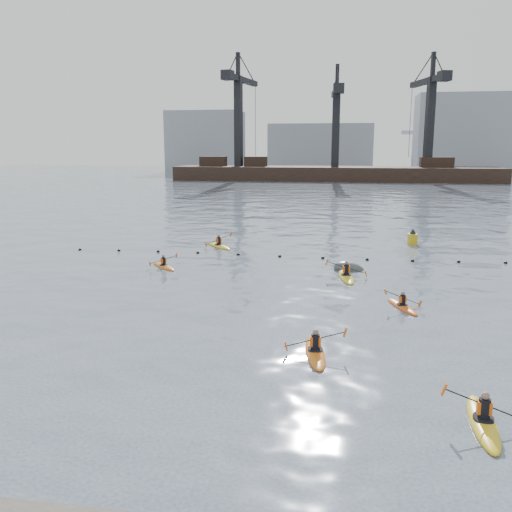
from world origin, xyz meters
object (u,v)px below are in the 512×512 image
object	(u,v)px
kayaker_1	(483,421)
kayaker_4	(402,306)
mooring_buoy	(349,270)
nav_buoy	(412,239)
kayaker_0	(315,351)
kayaker_3	(346,276)
kayaker_2	(164,266)
kayaker_5	(219,245)

from	to	relation	value
kayaker_1	kayaker_4	bearing A→B (deg)	99.00
kayaker_4	mooring_buoy	size ratio (longest dim) A/B	1.44
kayaker_1	nav_buoy	xyz separation A→B (m)	(1.42, 28.88, 0.33)
nav_buoy	kayaker_0	bearing A→B (deg)	-104.51
kayaker_0	kayaker_3	world-z (taller)	kayaker_3
kayaker_0	kayaker_4	distance (m)	7.63
kayaker_2	kayaker_4	xyz separation A→B (m)	(14.20, -6.67, -0.00)
kayaker_5	kayaker_4	bearing A→B (deg)	-90.45
kayaker_5	mooring_buoy	bearing A→B (deg)	-74.25
kayaker_5	nav_buoy	size ratio (longest dim) A/B	2.13
kayaker_4	mooring_buoy	distance (m)	8.22
kayaker_2	kayaker_5	xyz separation A→B (m)	(1.86, 7.56, 0.02)
kayaker_0	mooring_buoy	size ratio (longest dim) A/B	1.73
kayaker_0	nav_buoy	size ratio (longest dim) A/B	2.46
kayaker_3	nav_buoy	size ratio (longest dim) A/B	2.58
kayaker_2	kayaker_4	distance (m)	15.68
kayaker_2	kayaker_1	bearing A→B (deg)	-92.82
kayaker_3	kayaker_5	size ratio (longest dim) A/B	1.21
kayaker_3	mooring_buoy	xyz separation A→B (m)	(0.20, 2.20, -0.11)
nav_buoy	kayaker_3	bearing A→B (deg)	-113.06
kayaker_1	kayaker_3	distance (m)	17.15
kayaker_1	kayaker_4	world-z (taller)	kayaker_1
kayaker_3	kayaker_4	xyz separation A→B (m)	(2.66, -5.65, -0.02)
kayaker_1	kayaker_4	xyz separation A→B (m)	(-1.09, 11.08, -0.02)
kayaker_5	mooring_buoy	world-z (taller)	kayaker_5
kayaker_0	kayaker_2	xyz separation A→B (m)	(-10.39, 13.28, -0.02)
kayaker_3	kayaker_5	bearing A→B (deg)	130.03
kayaker_5	nav_buoy	xyz separation A→B (m)	(14.85, 3.57, 0.33)
kayaker_3	kayaker_5	xyz separation A→B (m)	(-9.68, 8.58, -0.01)
kayaker_3	mooring_buoy	world-z (taller)	kayaker_3
kayaker_2	kayaker_5	world-z (taller)	kayaker_5
kayaker_3	kayaker_5	distance (m)	12.94
kayaker_1	mooring_buoy	distance (m)	19.26
kayaker_0	kayaker_5	world-z (taller)	kayaker_5
nav_buoy	kayaker_5	bearing A→B (deg)	-166.49
kayaker_1	mooring_buoy	xyz separation A→B (m)	(-3.55, 18.93, -0.10)
kayaker_1	mooring_buoy	world-z (taller)	kayaker_1
kayaker_5	mooring_buoy	distance (m)	11.76
kayaker_4	kayaker_3	bearing A→B (deg)	-85.66
kayaker_1	nav_buoy	world-z (taller)	nav_buoy
kayaker_0	mooring_buoy	bearing A→B (deg)	76.22
kayaker_1	kayaker_2	bearing A→B (deg)	134.09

